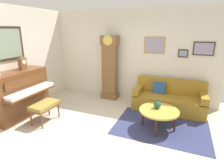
{
  "coord_description": "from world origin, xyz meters",
  "views": [
    {
      "loc": [
        1.61,
        -3.05,
        2.2
      ],
      "look_at": [
        -0.12,
        1.19,
        0.9
      ],
      "focal_mm": 28.82,
      "sensor_mm": 36.0,
      "label": 1
    }
  ],
  "objects_px": {
    "mantel_clock": "(22,63)",
    "piano_bench": "(45,106)",
    "grandfather_clock": "(110,69)",
    "piano": "(20,93)",
    "coffee_table": "(159,111)",
    "couch": "(169,99)",
    "green_jug": "(157,105)"
  },
  "relations": [
    {
      "from": "mantel_clock",
      "to": "piano_bench",
      "type": "bearing_deg",
      "value": -16.54
    },
    {
      "from": "grandfather_clock",
      "to": "mantel_clock",
      "type": "distance_m",
      "value": 2.49
    },
    {
      "from": "piano",
      "to": "coffee_table",
      "type": "distance_m",
      "value": 3.5
    },
    {
      "from": "couch",
      "to": "green_jug",
      "type": "height_order",
      "value": "couch"
    },
    {
      "from": "piano",
      "to": "green_jug",
      "type": "distance_m",
      "value": 3.45
    },
    {
      "from": "piano_bench",
      "to": "grandfather_clock",
      "type": "bearing_deg",
      "value": 67.34
    },
    {
      "from": "piano",
      "to": "couch",
      "type": "distance_m",
      "value": 3.99
    },
    {
      "from": "couch",
      "to": "coffee_table",
      "type": "relative_size",
      "value": 2.16
    },
    {
      "from": "piano_bench",
      "to": "coffee_table",
      "type": "xyz_separation_m",
      "value": [
        2.62,
        0.71,
        0.02
      ]
    },
    {
      "from": "piano",
      "to": "mantel_clock",
      "type": "relative_size",
      "value": 3.79
    },
    {
      "from": "piano",
      "to": "coffee_table",
      "type": "xyz_separation_m",
      "value": [
        3.43,
        0.68,
        -0.18
      ]
    },
    {
      "from": "grandfather_clock",
      "to": "green_jug",
      "type": "xyz_separation_m",
      "value": [
        1.7,
        -1.26,
        -0.42
      ]
    },
    {
      "from": "mantel_clock",
      "to": "couch",
      "type": "bearing_deg",
      "value": 24.63
    },
    {
      "from": "piano",
      "to": "piano_bench",
      "type": "distance_m",
      "value": 0.84
    },
    {
      "from": "piano_bench",
      "to": "coffee_table",
      "type": "height_order",
      "value": "piano_bench"
    },
    {
      "from": "piano_bench",
      "to": "green_jug",
      "type": "distance_m",
      "value": 2.68
    },
    {
      "from": "piano_bench",
      "to": "grandfather_clock",
      "type": "distance_m",
      "value": 2.29
    },
    {
      "from": "piano_bench",
      "to": "couch",
      "type": "distance_m",
      "value": 3.3
    },
    {
      "from": "piano",
      "to": "mantel_clock",
      "type": "xyz_separation_m",
      "value": [
        0.0,
        0.21,
        0.76
      ]
    },
    {
      "from": "piano_bench",
      "to": "green_jug",
      "type": "height_order",
      "value": "green_jug"
    },
    {
      "from": "piano_bench",
      "to": "couch",
      "type": "relative_size",
      "value": 0.37
    },
    {
      "from": "grandfather_clock",
      "to": "mantel_clock",
      "type": "height_order",
      "value": "grandfather_clock"
    },
    {
      "from": "piano_bench",
      "to": "grandfather_clock",
      "type": "height_order",
      "value": "grandfather_clock"
    },
    {
      "from": "grandfather_clock",
      "to": "couch",
      "type": "xyz_separation_m",
      "value": [
        1.87,
        -0.19,
        -0.65
      ]
    },
    {
      "from": "piano",
      "to": "grandfather_clock",
      "type": "bearing_deg",
      "value": 50.4
    },
    {
      "from": "mantel_clock",
      "to": "coffee_table",
      "type": "bearing_deg",
      "value": 7.86
    },
    {
      "from": "piano",
      "to": "grandfather_clock",
      "type": "relative_size",
      "value": 0.71
    },
    {
      "from": "couch",
      "to": "piano_bench",
      "type": "bearing_deg",
      "value": -145.69
    },
    {
      "from": "coffee_table",
      "to": "green_jug",
      "type": "relative_size",
      "value": 3.67
    },
    {
      "from": "piano",
      "to": "couch",
      "type": "height_order",
      "value": "piano"
    },
    {
      "from": "coffee_table",
      "to": "mantel_clock",
      "type": "xyz_separation_m",
      "value": [
        -3.43,
        -0.47,
        0.94
      ]
    },
    {
      "from": "coffee_table",
      "to": "piano_bench",
      "type": "bearing_deg",
      "value": -164.76
    }
  ]
}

